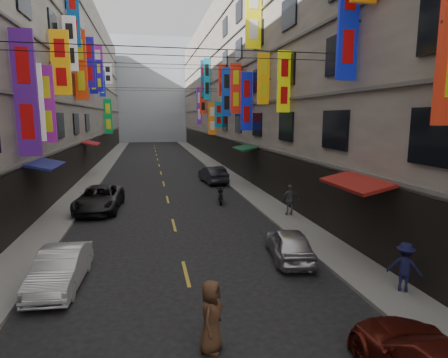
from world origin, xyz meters
name	(u,v)px	position (x,y,z in m)	size (l,w,h in m)	color
sidewalk_left	(96,174)	(-6.00, 42.00, 0.06)	(2.00, 90.00, 0.12)	slate
sidewalk_right	(222,171)	(6.00, 42.00, 0.06)	(2.00, 90.00, 0.12)	slate
building_row_left	(17,69)	(-11.99, 42.00, 9.49)	(10.14, 90.00, 19.00)	gray
building_row_right	(281,75)	(11.99, 42.00, 9.49)	(10.14, 90.00, 19.00)	#AE9F92
haze_block	(151,91)	(0.00, 92.00, 11.00)	(18.00, 8.00, 22.00)	#AAB2BD
shop_signage	(157,65)	(-0.27, 34.85, 9.14)	(14.00, 55.00, 12.43)	#0F42AF
street_awnings	(146,162)	(-1.26, 26.00, 3.00)	(13.99, 35.20, 0.41)	#12441F
overhead_cables	(164,61)	(0.00, 30.00, 8.80)	(14.00, 38.04, 1.24)	black
lane_markings	(162,178)	(0.00, 39.00, 0.00)	(0.12, 80.20, 0.01)	gold
scooter_far_right	(220,196)	(3.23, 28.42, 0.44)	(0.61, 1.79, 1.14)	black
car_left_mid	(60,269)	(-4.00, 17.78, 0.61)	(1.29, 3.71, 1.22)	silver
car_left_far	(99,199)	(-4.00, 27.82, 0.70)	(2.33, 5.06, 1.41)	black
car_right_mid	(289,244)	(4.00, 18.57, 0.60)	(1.42, 3.54, 1.21)	silver
car_right_far	(213,174)	(4.00, 35.60, 0.70)	(1.48, 4.25, 1.40)	#2B2A33
pedestrian_rnear	(405,267)	(6.36, 15.15, 0.88)	(0.98, 0.51, 1.52)	#16163D
pedestrian_rfar	(290,200)	(6.25, 24.30, 0.95)	(0.98, 0.56, 1.67)	#5F5F61
pedestrian_crossing	(211,316)	(0.14, 13.56, 0.86)	(0.84, 0.57, 1.71)	#543521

